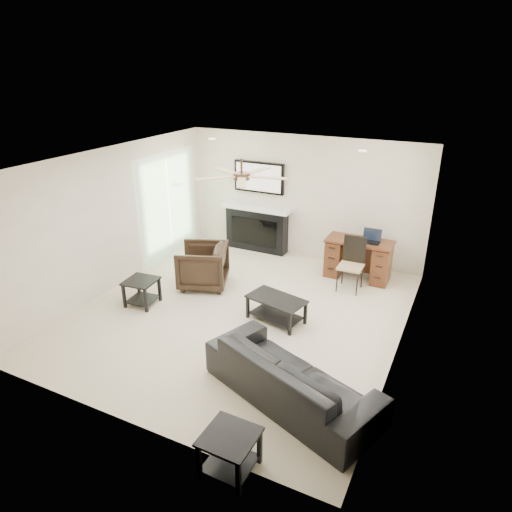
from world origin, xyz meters
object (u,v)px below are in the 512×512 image
object	(u,v)px
armchair	(203,266)
desk	(358,259)
coffee_table	(276,309)
sofa	(291,377)
fireplace_unit	(256,208)

from	to	relation	value
armchair	desk	world-z (taller)	armchair
coffee_table	desk	world-z (taller)	desk
sofa	armchair	size ratio (longest dim) A/B	2.62
desk	fireplace_unit	bearing A→B (deg)	169.52
sofa	armchair	world-z (taller)	armchair
armchair	coffee_table	world-z (taller)	armchair
coffee_table	fireplace_unit	bearing A→B (deg)	134.96
fireplace_unit	desk	size ratio (longest dim) A/B	1.57
armchair	coffee_table	distance (m)	1.80
fireplace_unit	desk	bearing A→B (deg)	-10.48
coffee_table	armchair	bearing A→B (deg)	175.03
sofa	fireplace_unit	world-z (taller)	fireplace_unit
sofa	desk	xyz separation A→B (m)	(-0.15, 3.72, 0.05)
sofa	coffee_table	world-z (taller)	sofa
armchair	sofa	bearing A→B (deg)	28.93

